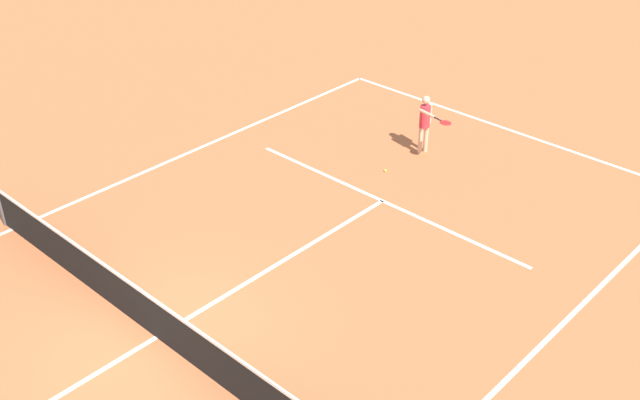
# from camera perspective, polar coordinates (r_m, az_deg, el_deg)

# --- Properties ---
(ground_plane) EXTENTS (60.00, 60.00, 0.00)m
(ground_plane) POSITION_cam_1_polar(r_m,az_deg,el_deg) (15.23, -11.88, -9.81)
(ground_plane) COLOR #B76038
(court_lines) EXTENTS (10.99, 24.73, 0.01)m
(court_lines) POSITION_cam_1_polar(r_m,az_deg,el_deg) (15.23, -11.88, -9.80)
(court_lines) COLOR white
(court_lines) RESTS_ON ground
(tennis_net) EXTENTS (11.59, 0.10, 1.07)m
(tennis_net) POSITION_cam_1_polar(r_m,az_deg,el_deg) (14.91, -12.08, -8.37)
(tennis_net) COLOR #4C4C51
(tennis_net) RESTS_ON ground
(player_serving) EXTENTS (1.22, 0.77, 1.65)m
(player_serving) POSITION_cam_1_polar(r_m,az_deg,el_deg) (20.86, 7.77, 5.82)
(player_serving) COLOR #D8A884
(player_serving) RESTS_ON ground
(tennis_ball) EXTENTS (0.07, 0.07, 0.07)m
(tennis_ball) POSITION_cam_1_polar(r_m,az_deg,el_deg) (20.24, 4.81, 2.16)
(tennis_ball) COLOR #CCE033
(tennis_ball) RESTS_ON ground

